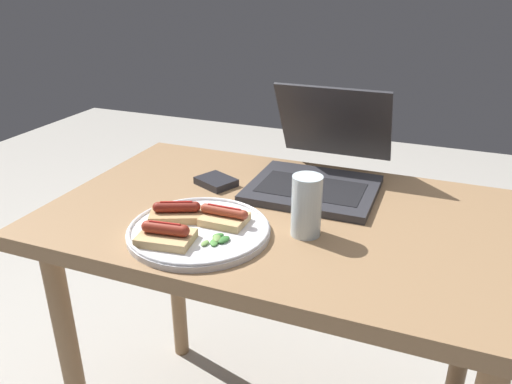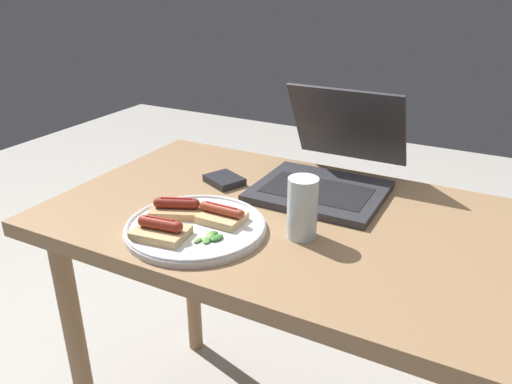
{
  "view_description": "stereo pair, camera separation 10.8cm",
  "coord_description": "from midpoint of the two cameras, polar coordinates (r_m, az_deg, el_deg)",
  "views": [
    {
      "loc": [
        0.32,
        -0.96,
        1.26
      ],
      "look_at": [
        -0.04,
        -0.05,
        0.82
      ],
      "focal_mm": 35.0,
      "sensor_mm": 36.0,
      "label": 1
    },
    {
      "loc": [
        0.42,
        -0.92,
        1.26
      ],
      "look_at": [
        -0.04,
        -0.05,
        0.82
      ],
      "focal_mm": 35.0,
      "sensor_mm": 36.0,
      "label": 2
    }
  ],
  "objects": [
    {
      "name": "laptop",
      "position": [
        1.26,
        10.66,
        2.31
      ],
      "size": [
        0.3,
        0.38,
        0.23
      ],
      "color": "#2D2D33",
      "rests_on": "desk"
    },
    {
      "name": "sausage_toast_right",
      "position": [
        1.08,
        -6.23,
        -1.94
      ],
      "size": [
        0.13,
        0.1,
        0.04
      ],
      "rotation": [
        0.0,
        0.0,
        3.55
      ],
      "color": "tan",
      "rests_on": "plate"
    },
    {
      "name": "drinking_glass",
      "position": [
        1.0,
        8.4,
        -1.91
      ],
      "size": [
        0.06,
        0.06,
        0.13
      ],
      "color": "silver",
      "rests_on": "desk"
    },
    {
      "name": "sausage_toast_left",
      "position": [
        1.05,
        -0.98,
        -2.72
      ],
      "size": [
        0.11,
        0.07,
        0.04
      ],
      "rotation": [
        0.0,
        0.0,
        6.28
      ],
      "color": "tan",
      "rests_on": "plate"
    },
    {
      "name": "sausage_toast_middle",
      "position": [
        1.0,
        -7.82,
        -4.37
      ],
      "size": [
        0.11,
        0.09,
        0.04
      ],
      "rotation": [
        0.0,
        0.0,
        3.28
      ],
      "color": "tan",
      "rests_on": "plate"
    },
    {
      "name": "desk",
      "position": [
        1.18,
        5.63,
        -6.96
      ],
      "size": [
        1.05,
        0.65,
        0.76
      ],
      "color": "#93704C",
      "rests_on": "ground_plane"
    },
    {
      "name": "external_drive",
      "position": [
        1.27,
        -1.23,
        1.32
      ],
      "size": [
        0.12,
        0.11,
        0.02
      ],
      "rotation": [
        0.0,
        0.0,
        -0.43
      ],
      "color": "#232328",
      "rests_on": "desk"
    },
    {
      "name": "salad_pile",
      "position": [
        0.99,
        -2.1,
        -5.27
      ],
      "size": [
        0.05,
        0.06,
        0.01
      ],
      "color": "#709E4C",
      "rests_on": "plate"
    },
    {
      "name": "plate",
      "position": [
        1.04,
        -3.97,
        -4.08
      ],
      "size": [
        0.3,
        0.3,
        0.02
      ],
      "color": "silver",
      "rests_on": "desk"
    }
  ]
}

